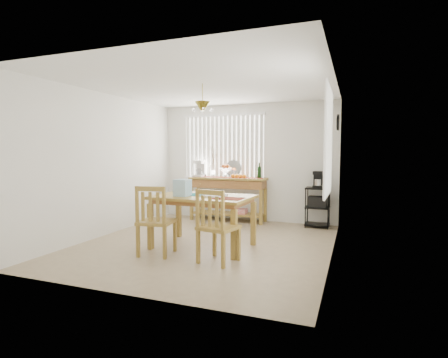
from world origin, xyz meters
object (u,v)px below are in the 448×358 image
at_px(cart_items, 318,180).
at_px(chair_left, 155,221).
at_px(chair_right, 217,227).
at_px(sideboard, 228,188).
at_px(wire_cart, 318,203).
at_px(dining_table, 203,202).

distance_m(cart_items, chair_left, 3.56).
bearing_deg(chair_right, sideboard, 106.89).
distance_m(sideboard, wire_cart, 1.95).
height_order(chair_left, chair_right, chair_left).
relative_size(sideboard, wire_cart, 2.12).
relative_size(cart_items, chair_right, 0.33).
relative_size(sideboard, chair_right, 1.68).
xyz_separation_m(sideboard, chair_right, (0.87, -2.88, -0.22)).
distance_m(chair_left, chair_right, 0.98).
height_order(dining_table, chair_right, chair_right).
distance_m(wire_cart, cart_items, 0.48).
height_order(wire_cart, chair_right, chair_right).
bearing_deg(dining_table, sideboard, 99.30).
bearing_deg(wire_cart, chair_left, -125.44).
height_order(sideboard, chair_left, chair_left).
height_order(dining_table, chair_left, chair_left).
bearing_deg(wire_cart, chair_right, -110.17).
bearing_deg(chair_left, wire_cart, 54.56).
bearing_deg(cart_items, chair_left, -125.36).
relative_size(sideboard, cart_items, 5.15).
distance_m(wire_cart, dining_table, 2.72).
xyz_separation_m(sideboard, wire_cart, (1.93, 0.01, -0.24)).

